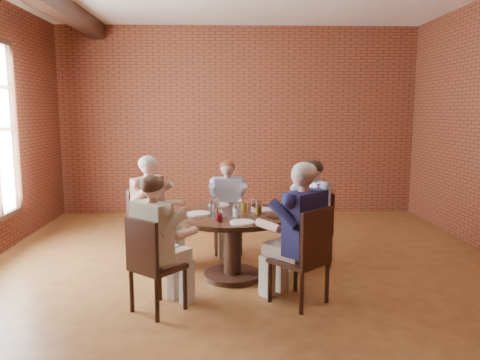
{
  "coord_description": "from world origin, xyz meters",
  "views": [
    {
      "loc": [
        -0.24,
        -5.13,
        1.89
      ],
      "look_at": [
        -0.04,
        1.0,
        0.98
      ],
      "focal_mm": 35.0,
      "sensor_mm": 36.0,
      "label": 1
    }
  ],
  "objects_px": {
    "chair_a": "(315,225)",
    "diner_d": "(157,244)",
    "diner_c": "(152,211)",
    "diner_a": "(310,214)",
    "diner_b": "(228,207)",
    "smartphone": "(273,218)",
    "dining_table": "(233,233)",
    "chair_b": "(227,216)",
    "chair_c": "(147,223)",
    "diner_e": "(299,234)",
    "chair_e": "(307,253)",
    "chair_d": "(151,262)"
  },
  "relations": [
    {
      "from": "diner_b",
      "to": "chair_c",
      "type": "xyz_separation_m",
      "value": [
        -1.01,
        -0.4,
        -0.11
      ]
    },
    {
      "from": "diner_d",
      "to": "smartphone",
      "type": "height_order",
      "value": "diner_d"
    },
    {
      "from": "diner_a",
      "to": "diner_e",
      "type": "bearing_deg",
      "value": -37.99
    },
    {
      "from": "chair_b",
      "to": "smartphone",
      "type": "relative_size",
      "value": 6.23
    },
    {
      "from": "chair_b",
      "to": "diner_a",
      "type": "bearing_deg",
      "value": -36.39
    },
    {
      "from": "chair_b",
      "to": "chair_d",
      "type": "distance_m",
      "value": 2.1
    },
    {
      "from": "diner_b",
      "to": "chair_e",
      "type": "bearing_deg",
      "value": -69.81
    },
    {
      "from": "dining_table",
      "to": "diner_c",
      "type": "bearing_deg",
      "value": 151.52
    },
    {
      "from": "diner_e",
      "to": "diner_c",
      "type": "bearing_deg",
      "value": -79.48
    },
    {
      "from": "dining_table",
      "to": "chair_d",
      "type": "xyz_separation_m",
      "value": [
        -0.77,
        -0.93,
        -0.03
      ]
    },
    {
      "from": "chair_b",
      "to": "dining_table",
      "type": "bearing_deg",
      "value": -90.0
    },
    {
      "from": "diner_c",
      "to": "smartphone",
      "type": "distance_m",
      "value": 1.61
    },
    {
      "from": "dining_table",
      "to": "chair_b",
      "type": "bearing_deg",
      "value": 93.08
    },
    {
      "from": "chair_c",
      "to": "diner_e",
      "type": "distance_m",
      "value": 2.14
    },
    {
      "from": "diner_c",
      "to": "chair_e",
      "type": "height_order",
      "value": "diner_c"
    },
    {
      "from": "chair_d",
      "to": "diner_a",
      "type": "bearing_deg",
      "value": -102.69
    },
    {
      "from": "dining_table",
      "to": "smartphone",
      "type": "distance_m",
      "value": 0.54
    },
    {
      "from": "diner_b",
      "to": "smartphone",
      "type": "xyz_separation_m",
      "value": [
        0.48,
        -1.21,
        0.14
      ]
    },
    {
      "from": "diner_b",
      "to": "smartphone",
      "type": "distance_m",
      "value": 1.31
    },
    {
      "from": "chair_c",
      "to": "smartphone",
      "type": "distance_m",
      "value": 1.71
    },
    {
      "from": "chair_b",
      "to": "chair_d",
      "type": "xyz_separation_m",
      "value": [
        -0.72,
        -1.98,
        0.02
      ]
    },
    {
      "from": "diner_d",
      "to": "smartphone",
      "type": "distance_m",
      "value": 1.31
    },
    {
      "from": "diner_a",
      "to": "diner_d",
      "type": "bearing_deg",
      "value": -75.48
    },
    {
      "from": "dining_table",
      "to": "diner_b",
      "type": "distance_m",
      "value": 0.98
    },
    {
      "from": "diner_b",
      "to": "smartphone",
      "type": "height_order",
      "value": "diner_b"
    },
    {
      "from": "chair_a",
      "to": "diner_b",
      "type": "height_order",
      "value": "diner_b"
    },
    {
      "from": "smartphone",
      "to": "chair_e",
      "type": "bearing_deg",
      "value": -85.21
    },
    {
      "from": "chair_a",
      "to": "diner_c",
      "type": "distance_m",
      "value": 2.02
    },
    {
      "from": "chair_e",
      "to": "diner_e",
      "type": "distance_m",
      "value": 0.2
    },
    {
      "from": "diner_d",
      "to": "chair_e",
      "type": "xyz_separation_m",
      "value": [
        1.43,
        0.08,
        -0.13
      ]
    },
    {
      "from": "diner_b",
      "to": "chair_b",
      "type": "bearing_deg",
      "value": 90.0
    },
    {
      "from": "diner_c",
      "to": "diner_a",
      "type": "bearing_deg",
      "value": -65.75
    },
    {
      "from": "chair_d",
      "to": "diner_e",
      "type": "distance_m",
      "value": 1.45
    },
    {
      "from": "chair_a",
      "to": "chair_b",
      "type": "bearing_deg",
      "value": -142.67
    },
    {
      "from": "chair_d",
      "to": "diner_d",
      "type": "bearing_deg",
      "value": -90.0
    },
    {
      "from": "dining_table",
      "to": "chair_a",
      "type": "xyz_separation_m",
      "value": [
        1.02,
        0.42,
        -0.03
      ]
    },
    {
      "from": "chair_a",
      "to": "chair_c",
      "type": "xyz_separation_m",
      "value": [
        -2.08,
        0.15,
        0.01
      ]
    },
    {
      "from": "smartphone",
      "to": "diner_c",
      "type": "bearing_deg",
      "value": 129.3
    },
    {
      "from": "chair_e",
      "to": "diner_a",
      "type": "bearing_deg",
      "value": -143.71
    },
    {
      "from": "chair_a",
      "to": "diner_d",
      "type": "xyz_separation_m",
      "value": [
        -1.74,
        -1.29,
        0.15
      ]
    },
    {
      "from": "diner_e",
      "to": "dining_table",
      "type": "bearing_deg",
      "value": -90.0
    },
    {
      "from": "diner_a",
      "to": "chair_c",
      "type": "height_order",
      "value": "diner_a"
    },
    {
      "from": "diner_a",
      "to": "chair_e",
      "type": "distance_m",
      "value": 1.2
    },
    {
      "from": "chair_a",
      "to": "chair_d",
      "type": "relative_size",
      "value": 0.99
    },
    {
      "from": "chair_d",
      "to": "chair_e",
      "type": "xyz_separation_m",
      "value": [
        1.48,
        0.15,
        0.02
      ]
    },
    {
      "from": "diner_a",
      "to": "chair_a",
      "type": "bearing_deg",
      "value": 90.0
    },
    {
      "from": "chair_d",
      "to": "diner_d",
      "type": "height_order",
      "value": "diner_d"
    },
    {
      "from": "chair_c",
      "to": "chair_e",
      "type": "relative_size",
      "value": 0.97
    },
    {
      "from": "chair_e",
      "to": "chair_c",
      "type": "bearing_deg",
      "value": -79.57
    },
    {
      "from": "chair_b",
      "to": "diner_d",
      "type": "height_order",
      "value": "diner_d"
    }
  ]
}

